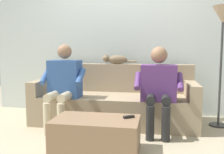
% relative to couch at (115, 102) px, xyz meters
% --- Properties ---
extents(ground_plane, '(8.00, 8.00, 0.00)m').
position_rel_couch_xyz_m(ground_plane, '(0.00, 0.75, -0.29)').
color(ground_plane, tan).
extents(back_wall, '(4.43, 0.06, 2.57)m').
position_rel_couch_xyz_m(back_wall, '(0.00, -0.57, 1.00)').
color(back_wall, silver).
rests_on(back_wall, ground).
extents(couch, '(2.28, 0.86, 0.83)m').
position_rel_couch_xyz_m(couch, '(0.00, 0.00, 0.00)').
color(couch, '#9E896B').
rests_on(couch, ground).
extents(coffee_table, '(0.87, 0.51, 0.35)m').
position_rel_couch_xyz_m(coffee_table, '(0.00, 1.12, -0.11)').
color(coffee_table, '#8C6B4C').
rests_on(coffee_table, ground).
extents(person_left_seated, '(0.59, 0.55, 1.09)m').
position_rel_couch_xyz_m(person_left_seated, '(-0.62, 0.39, 0.33)').
color(person_left_seated, '#5B3370').
rests_on(person_left_seated, ground).
extents(person_right_seated, '(0.57, 0.57, 1.12)m').
position_rel_couch_xyz_m(person_right_seated, '(0.62, 0.41, 0.34)').
color(person_right_seated, '#335693').
rests_on(person_right_seated, ground).
extents(cat_on_backrest, '(0.54, 0.12, 0.15)m').
position_rel_couch_xyz_m(cat_on_backrest, '(0.04, -0.28, 0.62)').
color(cat_on_backrest, '#756047').
rests_on(cat_on_backrest, couch).
extents(remote_black, '(0.12, 0.10, 0.02)m').
position_rel_couch_xyz_m(remote_black, '(-0.33, 1.04, 0.07)').
color(remote_black, black).
rests_on(remote_black, coffee_table).
extents(floor_lamp, '(0.28, 0.28, 1.63)m').
position_rel_couch_xyz_m(floor_lamp, '(-1.45, -0.04, 1.09)').
color(floor_lamp, '#2D2D2D').
rests_on(floor_lamp, ground).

